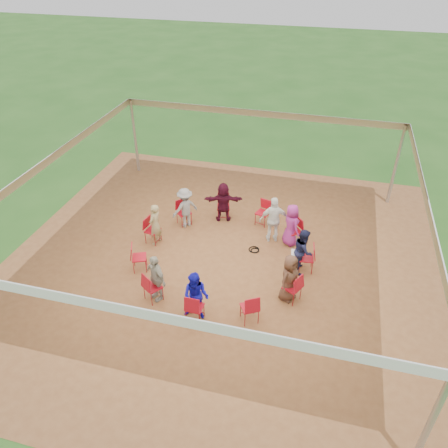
% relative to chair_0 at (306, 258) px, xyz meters
% --- Properties ---
extents(ground, '(80.00, 80.00, 0.00)m').
position_rel_chair_0_xyz_m(ground, '(-2.46, -0.27, -0.45)').
color(ground, '#25541A').
rests_on(ground, ground).
extents(dirt_patch, '(13.00, 13.00, 0.00)m').
position_rel_chair_0_xyz_m(dirt_patch, '(-2.46, -0.27, -0.44)').
color(dirt_patch, brown).
rests_on(dirt_patch, ground).
extents(tent, '(10.33, 10.33, 3.00)m').
position_rel_chair_0_xyz_m(tent, '(-2.46, -0.27, 1.92)').
color(tent, '#B2B2B7').
rests_on(tent, ground).
extents(chair_0, '(0.48, 0.47, 0.90)m').
position_rel_chair_0_xyz_m(chair_0, '(0.00, 0.00, 0.00)').
color(chair_0, '#AB0C1B').
rests_on(chair_0, ground).
extents(chair_1, '(0.61, 0.60, 0.90)m').
position_rel_chair_0_xyz_m(chair_1, '(-0.54, 1.29, 0.00)').
color(chair_1, '#AB0C1B').
rests_on(chair_1, ground).
extents(chair_2, '(0.54, 0.55, 0.90)m').
position_rel_chair_0_xyz_m(chair_2, '(-1.69, 2.08, 0.00)').
color(chair_2, '#AB0C1B').
rests_on(chair_2, ground).
extents(chair_3, '(0.52, 0.53, 0.90)m').
position_rel_chair_0_xyz_m(chair_3, '(-3.08, 2.12, 0.00)').
color(chair_3, '#AB0C1B').
rests_on(chair_3, ground).
extents(chair_4, '(0.61, 0.61, 0.90)m').
position_rel_chair_0_xyz_m(chair_4, '(-4.28, 1.40, 0.00)').
color(chair_4, '#AB0C1B').
rests_on(chair_4, ground).
extents(chair_5, '(0.51, 0.49, 0.90)m').
position_rel_chair_0_xyz_m(chair_5, '(-4.90, 0.15, 0.00)').
color(chair_5, '#AB0C1B').
rests_on(chair_5, ground).
extents(chair_6, '(0.57, 0.56, 0.90)m').
position_rel_chair_0_xyz_m(chair_6, '(-4.74, -1.23, 0.00)').
color(chair_6, '#AB0C1B').
rests_on(chair_6, ground).
extents(chair_7, '(0.60, 0.60, 0.90)m').
position_rel_chair_0_xyz_m(chair_7, '(-3.86, -2.31, 0.00)').
color(chair_7, '#AB0C1B').
rests_on(chair_7, ground).
extents(chair_8, '(0.43, 0.45, 0.90)m').
position_rel_chair_0_xyz_m(chair_8, '(-2.54, -2.75, 0.00)').
color(chair_8, '#AB0C1B').
rests_on(chair_8, ground).
extents(chair_9, '(0.59, 0.59, 0.90)m').
position_rel_chair_0_xyz_m(chair_9, '(-1.19, -2.40, 0.00)').
color(chair_9, '#AB0C1B').
rests_on(chair_9, ground).
extents(chair_10, '(0.58, 0.57, 0.90)m').
position_rel_chair_0_xyz_m(chair_10, '(-0.24, -1.37, 0.00)').
color(chair_10, '#AB0C1B').
rests_on(chair_10, ground).
extents(person_seated_0, '(0.47, 0.73, 1.42)m').
position_rel_chair_0_xyz_m(person_seated_0, '(-0.12, -0.01, 0.27)').
color(person_seated_0, '#171A3A').
rests_on(person_seated_0, ground).
extents(person_seated_1, '(0.74, 0.78, 1.42)m').
position_rel_chair_0_xyz_m(person_seated_1, '(-0.63, 1.21, 0.27)').
color(person_seated_1, '#9B2782').
rests_on(person_seated_1, ground).
extents(person_seated_2, '(1.40, 0.81, 1.42)m').
position_rel_chair_0_xyz_m(person_seated_2, '(-3.05, 2.00, 0.27)').
color(person_seated_2, '#420C1F').
rests_on(person_seated_2, ground).
extents(person_seated_3, '(0.96, 0.98, 1.42)m').
position_rel_chair_0_xyz_m(person_seated_3, '(-4.19, 1.32, 0.27)').
color(person_seated_3, gray).
rests_on(person_seated_3, ground).
extents(person_seated_4, '(0.42, 0.57, 1.42)m').
position_rel_chair_0_xyz_m(person_seated_4, '(-4.78, 0.13, 0.27)').
color(person_seated_4, '#998A5C').
rests_on(person_seated_4, ground).
extents(person_seated_5, '(0.93, 0.82, 1.42)m').
position_rel_chair_0_xyz_m(person_seated_5, '(-3.79, -2.21, 0.27)').
color(person_seated_5, '#ACA899').
rests_on(person_seated_5, ground).
extents(person_seated_6, '(0.70, 0.42, 1.42)m').
position_rel_chair_0_xyz_m(person_seated_6, '(-2.53, -2.63, 0.27)').
color(person_seated_6, '#1412B6').
rests_on(person_seated_6, ground).
extents(person_seated_7, '(0.66, 0.79, 1.42)m').
position_rel_chair_0_xyz_m(person_seated_7, '(-0.35, -1.32, 0.27)').
color(person_seated_7, '#503224').
rests_on(person_seated_7, ground).
extents(standing_person, '(1.03, 0.73, 1.58)m').
position_rel_chair_0_xyz_m(standing_person, '(-1.19, 1.24, 0.35)').
color(standing_person, white).
rests_on(standing_person, ground).
extents(cable_coil, '(0.45, 0.45, 0.03)m').
position_rel_chair_0_xyz_m(cable_coil, '(-1.65, 0.55, -0.43)').
color(cable_coil, black).
rests_on(cable_coil, ground).
extents(laptop, '(0.30, 0.37, 0.23)m').
position_rel_chair_0_xyz_m(laptop, '(-0.28, -0.03, 0.22)').
color(laptop, '#B7B7BC').
rests_on(laptop, ground).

